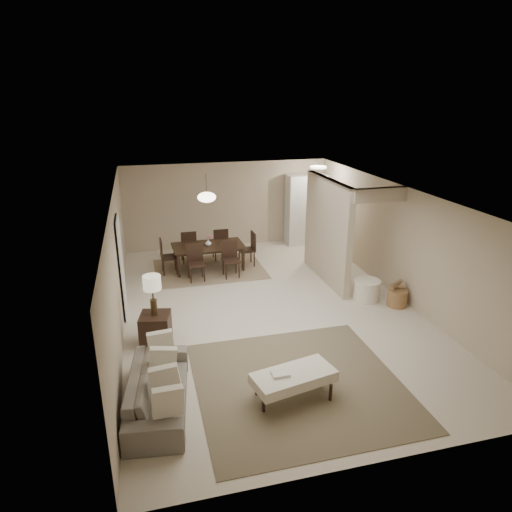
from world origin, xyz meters
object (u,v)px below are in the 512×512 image
object	(u,v)px
pantry_cabinet	(306,209)
dining_table	(209,258)
ottoman_bench	(294,378)
side_table	(156,329)
wicker_basket	(397,298)
sofa	(158,389)
round_pouf	(367,290)

from	to	relation	value
pantry_cabinet	dining_table	xyz separation A→B (m)	(-3.22, -1.51, -0.73)
ottoman_bench	side_table	xyz separation A→B (m)	(-1.92, 2.16, -0.07)
wicker_basket	sofa	bearing A→B (deg)	-157.38
round_pouf	dining_table	bearing A→B (deg)	138.57
round_pouf	wicker_basket	distance (m)	0.67
wicker_basket	dining_table	distance (m)	4.81
sofa	ottoman_bench	xyz separation A→B (m)	(1.97, -0.30, 0.06)
pantry_cabinet	wicker_basket	world-z (taller)	pantry_cabinet
sofa	dining_table	distance (m)	5.58
wicker_basket	ottoman_bench	bearing A→B (deg)	-142.57
pantry_cabinet	round_pouf	xyz separation A→B (m)	(-0.11, -4.25, -0.82)
pantry_cabinet	dining_table	bearing A→B (deg)	-154.89
side_table	round_pouf	bearing A→B (deg)	9.16
ottoman_bench	round_pouf	world-z (taller)	round_pouf
dining_table	round_pouf	bearing A→B (deg)	-42.94
sofa	round_pouf	world-z (taller)	sofa
pantry_cabinet	wicker_basket	bearing A→B (deg)	-85.35
sofa	wicker_basket	world-z (taller)	sofa
side_table	sofa	bearing A→B (deg)	-91.54
wicker_basket	dining_table	bearing A→B (deg)	138.46
side_table	round_pouf	xyz separation A→B (m)	(4.64, 0.75, -0.06)
sofa	round_pouf	size ratio (longest dim) A/B	3.44
wicker_basket	dining_table	xyz separation A→B (m)	(-3.60, 3.19, 0.14)
sofa	side_table	distance (m)	1.86
ottoman_bench	dining_table	size ratio (longest dim) A/B	0.73
sofa	round_pouf	distance (m)	5.36
sofa	side_table	bearing A→B (deg)	6.00
side_table	dining_table	bearing A→B (deg)	66.31
ottoman_bench	side_table	world-z (taller)	side_table
round_pouf	dining_table	xyz separation A→B (m)	(-3.11, 2.74, 0.09)
ottoman_bench	side_table	bearing A→B (deg)	119.61
sofa	wicker_basket	size ratio (longest dim) A/B	4.79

